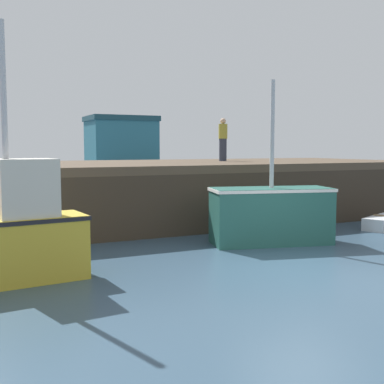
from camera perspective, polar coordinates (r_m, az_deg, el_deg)
ground at (r=10.69m, az=12.86°, el=-9.03°), size 120.00×160.00×0.10m
pier at (r=17.59m, az=3.34°, el=2.39°), size 14.81×6.92×2.04m
fishing_boat_near_left at (r=9.77m, az=-20.85°, el=-4.51°), size 3.20×1.46×4.87m
fishing_boat_near_right at (r=13.10m, az=9.27°, el=-2.55°), size 3.40×1.94×4.32m
rowboat at (r=16.55m, az=21.53°, el=-3.33°), size 1.96×1.35×0.43m
dockworker at (r=18.79m, az=3.65°, el=6.16°), size 0.34×0.34×1.64m
warehouse at (r=49.48m, az=-8.33°, el=5.54°), size 6.60×5.25×5.64m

